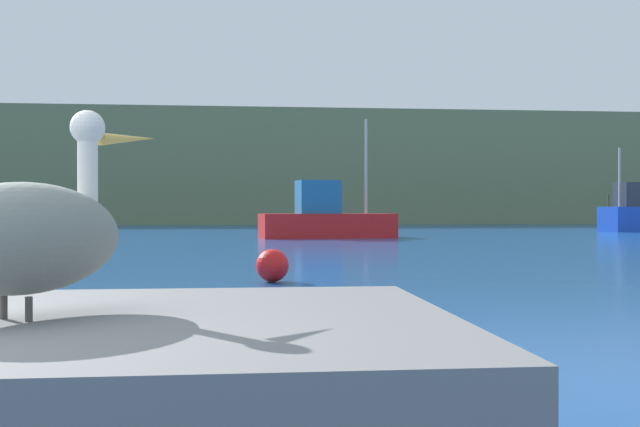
{
  "coord_description": "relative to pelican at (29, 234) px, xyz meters",
  "views": [
    {
      "loc": [
        2.04,
        -2.85,
        1.35
      ],
      "look_at": [
        4.04,
        15.96,
        1.22
      ],
      "focal_mm": 43.45,
      "sensor_mm": 36.0,
      "label": 1
    }
  ],
  "objects": [
    {
      "name": "hillside_backdrop",
      "position": [
        -1.17,
        66.49,
        3.51
      ],
      "size": [
        140.0,
        15.48,
        9.49
      ],
      "primitive_type": "cube",
      "color": "#6B7A51",
      "rests_on": "ground"
    },
    {
      "name": "pier_dock",
      "position": [
        -0.01,
        -0.01,
        -0.79
      ],
      "size": [
        3.6,
        2.33,
        0.89
      ],
      "primitive_type": "cube",
      "color": "slate",
      "rests_on": "ground"
    },
    {
      "name": "pelican",
      "position": [
        0.0,
        0.0,
        0.0
      ],
      "size": [
        0.94,
        1.21,
        0.9
      ],
      "rotation": [
        0.0,
        0.0,
        0.97
      ],
      "color": "slate",
      "rests_on": "pier_dock"
    },
    {
      "name": "fishing_boat_blue",
      "position": [
        23.78,
        39.19,
        -0.18
      ],
      "size": [
        4.88,
        3.0,
        4.8
      ],
      "rotation": [
        0.0,
        0.0,
        3.48
      ],
      "color": "blue",
      "rests_on": "ground"
    },
    {
      "name": "fishing_boat_red",
      "position": [
        4.82,
        31.43,
        -0.37
      ],
      "size": [
        6.27,
        2.77,
        5.43
      ],
      "rotation": [
        0.0,
        0.0,
        0.13
      ],
      "color": "red",
      "rests_on": "ground"
    },
    {
      "name": "mooring_buoy",
      "position": [
        1.49,
        10.76,
        -0.94
      ],
      "size": [
        0.6,
        0.6,
        0.6
      ],
      "primitive_type": "sphere",
      "color": "red",
      "rests_on": "ground"
    }
  ]
}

